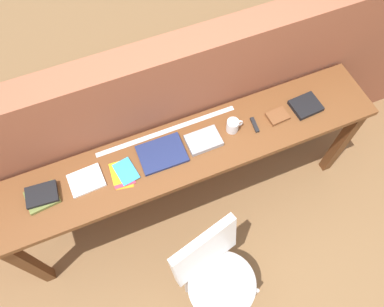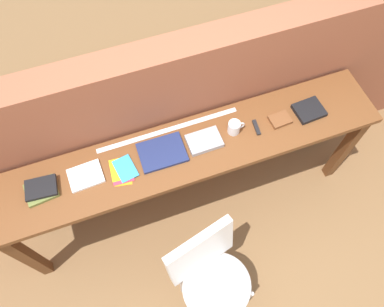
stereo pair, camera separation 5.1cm
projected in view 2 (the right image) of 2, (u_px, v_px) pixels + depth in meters
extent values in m
plane|color=brown|center=(203.00, 233.00, 2.95)|extent=(40.00, 40.00, 0.00)
cube|color=#935138|center=(173.00, 120.00, 2.61)|extent=(6.00, 0.20, 1.41)
cube|color=brown|center=(189.00, 150.00, 2.32)|extent=(2.50, 0.44, 0.04)
cube|color=#5B341A|center=(27.00, 256.00, 2.45)|extent=(0.07, 0.07, 0.84)
cube|color=#5B341A|center=(345.00, 148.00, 2.83)|extent=(0.07, 0.07, 0.84)
cube|color=#5B341A|center=(20.00, 212.00, 2.59)|extent=(0.07, 0.07, 0.84)
cube|color=#5B341A|center=(324.00, 115.00, 2.97)|extent=(0.07, 0.07, 0.84)
ellipsoid|color=white|center=(217.00, 286.00, 2.33)|extent=(0.53, 0.52, 0.08)
cube|color=white|center=(200.00, 252.00, 2.20)|extent=(0.45, 0.21, 0.40)
cylinder|color=#B2B2B7|center=(248.00, 298.00, 2.53)|extent=(0.02, 0.02, 0.41)
cylinder|color=#B2B2B7|center=(182.00, 286.00, 2.57)|extent=(0.02, 0.02, 0.41)
cylinder|color=#B2B2B7|center=(221.00, 259.00, 2.65)|extent=(0.02, 0.02, 0.41)
cube|color=olive|center=(41.00, 191.00, 2.16)|extent=(0.19, 0.17, 0.02)
cube|color=black|center=(41.00, 188.00, 2.14)|extent=(0.19, 0.15, 0.02)
cube|color=white|center=(86.00, 176.00, 2.21)|extent=(0.20, 0.17, 0.02)
cube|color=orange|center=(123.00, 173.00, 2.23)|extent=(0.14, 0.19, 0.00)
cube|color=#E5334C|center=(122.00, 172.00, 2.22)|extent=(0.13, 0.16, 0.00)
cube|color=yellow|center=(119.00, 169.00, 2.23)|extent=(0.11, 0.15, 0.00)
cube|color=#3399D8|center=(125.00, 168.00, 2.23)|extent=(0.13, 0.18, 0.00)
cube|color=navy|center=(162.00, 152.00, 2.28)|extent=(0.28, 0.22, 0.02)
cube|color=#9E9EA3|center=(204.00, 141.00, 2.31)|extent=(0.21, 0.15, 0.03)
cylinder|color=white|center=(234.00, 127.00, 2.32)|extent=(0.08, 0.08, 0.09)
torus|color=white|center=(240.00, 125.00, 2.33)|extent=(0.06, 0.01, 0.06)
cube|color=black|center=(256.00, 127.00, 2.37)|extent=(0.04, 0.11, 0.02)
cube|color=brown|center=(280.00, 120.00, 2.39)|extent=(0.14, 0.11, 0.02)
cube|color=black|center=(309.00, 110.00, 2.42)|extent=(0.19, 0.17, 0.03)
cube|color=silver|center=(168.00, 130.00, 2.37)|extent=(0.93, 0.03, 0.00)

